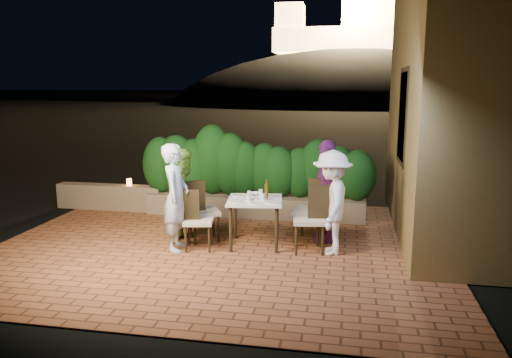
% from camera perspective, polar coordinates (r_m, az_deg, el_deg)
% --- Properties ---
extents(ground, '(400.00, 400.00, 0.00)m').
position_cam_1_polar(ground, '(7.59, -4.98, -8.71)').
color(ground, black).
rests_on(ground, ground).
extents(terrace_floor, '(7.00, 6.00, 0.15)m').
position_cam_1_polar(terrace_floor, '(8.07, -4.01, -7.92)').
color(terrace_floor, brown).
rests_on(terrace_floor, ground).
extents(building_wall, '(1.60, 5.00, 5.00)m').
position_cam_1_polar(building_wall, '(9.04, 21.45, 10.00)').
color(building_wall, olive).
rests_on(building_wall, ground).
extents(window_pane, '(0.08, 1.00, 1.40)m').
position_cam_1_polar(window_pane, '(8.45, 16.61, 6.89)').
color(window_pane, black).
rests_on(window_pane, building_wall).
extents(window_frame, '(0.06, 1.15, 1.55)m').
position_cam_1_polar(window_frame, '(8.45, 16.54, 6.89)').
color(window_frame, black).
rests_on(window_frame, building_wall).
extents(planter, '(4.20, 0.55, 0.40)m').
position_cam_1_polar(planter, '(9.64, -0.18, -3.08)').
color(planter, '#78684C').
rests_on(planter, ground).
extents(hedge, '(4.00, 0.70, 1.10)m').
position_cam_1_polar(hedge, '(9.48, -0.18, 1.32)').
color(hedge, '#103A10').
rests_on(hedge, planter).
extents(parapet, '(2.20, 0.30, 0.50)m').
position_cam_1_polar(parapet, '(10.59, -16.34, -1.98)').
color(parapet, '#78684C').
rests_on(parapet, ground).
extents(hill, '(52.00, 40.00, 22.00)m').
position_cam_1_polar(hill, '(67.20, 10.67, 5.03)').
color(hill, black).
rests_on(hill, ground).
extents(fortress, '(26.00, 8.00, 8.00)m').
position_cam_1_polar(fortress, '(67.36, 11.12, 17.40)').
color(fortress, '#FFCC7A').
rests_on(fortress, hill).
extents(dining_table, '(0.94, 0.94, 0.75)m').
position_cam_1_polar(dining_table, '(7.86, -0.14, -4.98)').
color(dining_table, white).
rests_on(dining_table, ground).
extents(plate_nw, '(0.19, 0.19, 0.01)m').
position_cam_1_polar(plate_nw, '(7.59, -2.40, -2.59)').
color(plate_nw, white).
rests_on(plate_nw, dining_table).
extents(plate_sw, '(0.20, 0.20, 0.01)m').
position_cam_1_polar(plate_sw, '(8.00, -2.11, -1.89)').
color(plate_sw, white).
rests_on(plate_sw, dining_table).
extents(plate_ne, '(0.23, 0.23, 0.01)m').
position_cam_1_polar(plate_ne, '(7.53, 1.88, -2.69)').
color(plate_ne, white).
rests_on(plate_ne, dining_table).
extents(plate_se, '(0.21, 0.21, 0.01)m').
position_cam_1_polar(plate_se, '(7.96, 1.93, -1.94)').
color(plate_se, white).
rests_on(plate_se, dining_table).
extents(plate_centre, '(0.23, 0.23, 0.01)m').
position_cam_1_polar(plate_centre, '(7.79, -0.09, -2.22)').
color(plate_centre, white).
rests_on(plate_centre, dining_table).
extents(plate_front, '(0.20, 0.20, 0.01)m').
position_cam_1_polar(plate_front, '(7.47, 0.01, -2.79)').
color(plate_front, white).
rests_on(plate_front, dining_table).
extents(glass_nw, '(0.06, 0.06, 0.10)m').
position_cam_1_polar(glass_nw, '(7.63, -0.87, -2.14)').
color(glass_nw, silver).
rests_on(glass_nw, dining_table).
extents(glass_sw, '(0.06, 0.06, 0.10)m').
position_cam_1_polar(glass_sw, '(7.89, -0.78, -1.72)').
color(glass_sw, silver).
rests_on(glass_sw, dining_table).
extents(glass_ne, '(0.06, 0.06, 0.10)m').
position_cam_1_polar(glass_ne, '(7.67, 0.80, -2.08)').
color(glass_ne, silver).
rests_on(glass_ne, dining_table).
extents(glass_se, '(0.07, 0.07, 0.12)m').
position_cam_1_polar(glass_se, '(7.90, 0.58, -1.62)').
color(glass_se, silver).
rests_on(glass_se, dining_table).
extents(beer_bottle, '(0.06, 0.06, 0.31)m').
position_cam_1_polar(beer_bottle, '(7.78, 1.21, -1.13)').
color(beer_bottle, '#50330D').
rests_on(beer_bottle, dining_table).
extents(bowl, '(0.23, 0.23, 0.04)m').
position_cam_1_polar(bowl, '(8.03, -0.19, -1.71)').
color(bowl, white).
rests_on(bowl, dining_table).
extents(chair_left_front, '(0.50, 0.50, 0.94)m').
position_cam_1_polar(chair_left_front, '(7.71, -6.59, -4.64)').
color(chair_left_front, black).
rests_on(chair_left_front, ground).
extents(chair_left_back, '(0.63, 0.63, 1.00)m').
position_cam_1_polar(chair_left_back, '(8.13, -5.95, -3.59)').
color(chair_left_back, black).
rests_on(chair_left_back, ground).
extents(chair_right_front, '(0.54, 0.54, 1.03)m').
position_cam_1_polar(chair_right_front, '(7.59, 6.09, -4.50)').
color(chair_right_front, black).
rests_on(chair_right_front, ground).
extents(chair_right_back, '(0.58, 0.58, 1.04)m').
position_cam_1_polar(chair_right_back, '(8.09, 6.20, -3.51)').
color(chair_right_back, black).
rests_on(chair_right_back, ground).
extents(diner_blue, '(0.46, 0.64, 1.64)m').
position_cam_1_polar(diner_blue, '(7.65, -9.16, -2.09)').
color(diner_blue, silver).
rests_on(diner_blue, ground).
extents(diner_green, '(0.66, 0.79, 1.50)m').
position_cam_1_polar(diner_green, '(8.16, -8.12, -1.78)').
color(diner_green, '#80BF3B').
rests_on(diner_green, ground).
extents(diner_white, '(0.59, 1.02, 1.56)m').
position_cam_1_polar(diner_white, '(7.49, 8.66, -2.69)').
color(diner_white, white).
rests_on(diner_white, ground).
extents(diner_purple, '(0.54, 1.02, 1.66)m').
position_cam_1_polar(diner_purple, '(8.07, 8.06, -1.35)').
color(diner_purple, '#6F2672').
rests_on(diner_purple, ground).
extents(parapet_lamp, '(0.10, 0.10, 0.14)m').
position_cam_1_polar(parapet_lamp, '(10.34, -14.30, -0.36)').
color(parapet_lamp, orange).
rests_on(parapet_lamp, parapet).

